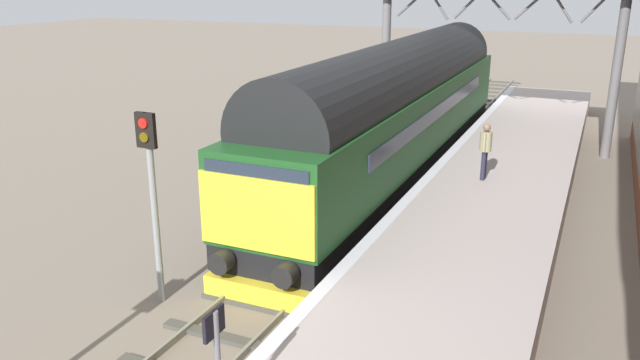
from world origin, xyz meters
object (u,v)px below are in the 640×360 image
at_px(diesel_locomotive, 398,107).
at_px(platform_number_sign, 216,348).
at_px(signal_post_mid, 152,186).
at_px(waiting_passenger, 485,146).

distance_m(diesel_locomotive, platform_number_sign, 14.23).
bearing_deg(diesel_locomotive, platform_number_sign, -81.90).
bearing_deg(signal_post_mid, waiting_passenger, 57.67).
bearing_deg(waiting_passenger, signal_post_mid, 149.67).
relative_size(signal_post_mid, platform_number_sign, 2.52).
distance_m(signal_post_mid, waiting_passenger, 9.79).
relative_size(diesel_locomotive, signal_post_mid, 4.74).
bearing_deg(diesel_locomotive, waiting_passenger, -31.67).
height_order(diesel_locomotive, signal_post_mid, diesel_locomotive).
xyz_separation_m(diesel_locomotive, platform_number_sign, (2.00, -14.08, -0.38)).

